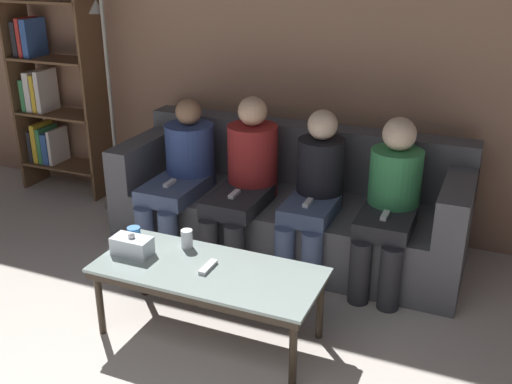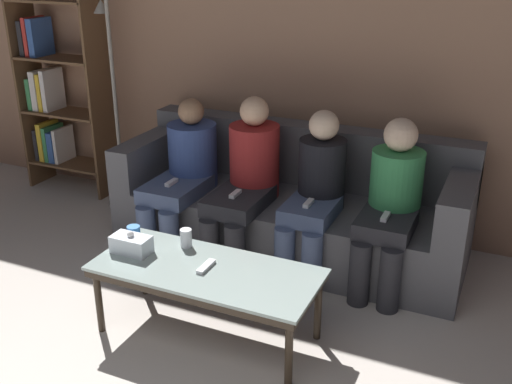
{
  "view_description": "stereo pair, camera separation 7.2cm",
  "coord_description": "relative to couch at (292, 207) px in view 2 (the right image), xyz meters",
  "views": [
    {
      "loc": [
        1.28,
        -0.43,
        2.01
      ],
      "look_at": [
        0.0,
        2.58,
        0.65
      ],
      "focal_mm": 42.0,
      "sensor_mm": 36.0,
      "label": 1
    },
    {
      "loc": [
        1.35,
        -0.41,
        2.01
      ],
      "look_at": [
        0.0,
        2.58,
        0.65
      ],
      "focal_mm": 42.0,
      "sensor_mm": 36.0,
      "label": 2
    }
  ],
  "objects": [
    {
      "name": "seated_person_right_end",
      "position": [
        0.72,
        -0.21,
        0.26
      ],
      "size": [
        0.32,
        0.64,
        1.06
      ],
      "color": "#28282D",
      "rests_on": "ground_plane"
    },
    {
      "name": "cup_near_right",
      "position": [
        -0.26,
        -1.01,
        0.17
      ],
      "size": [
        0.07,
        0.07,
        0.11
      ],
      "color": "silver",
      "rests_on": "coffee_table"
    },
    {
      "name": "standing_lamp",
      "position": [
        -1.52,
        0.13,
        0.83
      ],
      "size": [
        0.31,
        0.26,
        1.85
      ],
      "color": "gray",
      "rests_on": "ground_plane"
    },
    {
      "name": "coffee_table",
      "position": [
        -0.04,
        -1.18,
        0.07
      ],
      "size": [
        1.22,
        0.53,
        0.42
      ],
      "color": "#8C9E99",
      "rests_on": "ground_plane"
    },
    {
      "name": "wall_back",
      "position": [
        0.0,
        0.5,
        0.99
      ],
      "size": [
        12.0,
        0.06,
        2.6
      ],
      "color": "#9E755B",
      "rests_on": "ground_plane"
    },
    {
      "name": "cup_near_left",
      "position": [
        -0.56,
        -1.08,
        0.16
      ],
      "size": [
        0.08,
        0.08,
        0.1
      ],
      "color": "#3372BF",
      "rests_on": "coffee_table"
    },
    {
      "name": "tissue_box",
      "position": [
        -0.5,
        -1.19,
        0.16
      ],
      "size": [
        0.22,
        0.12,
        0.13
      ],
      "color": "silver",
      "rests_on": "coffee_table"
    },
    {
      "name": "couch",
      "position": [
        0.0,
        0.0,
        0.0
      ],
      "size": [
        2.39,
        0.86,
        0.83
      ],
      "color": "#515156",
      "rests_on": "ground_plane"
    },
    {
      "name": "seated_person_mid_right",
      "position": [
        0.24,
        -0.22,
        0.25
      ],
      "size": [
        0.31,
        0.63,
        1.06
      ],
      "color": "#47567A",
      "rests_on": "ground_plane"
    },
    {
      "name": "seated_person_mid_left",
      "position": [
        -0.24,
        -0.23,
        0.27
      ],
      "size": [
        0.34,
        0.73,
        1.09
      ],
      "color": "#28282D",
      "rests_on": "ground_plane"
    },
    {
      "name": "bookshelf",
      "position": [
        -2.27,
        0.27,
        0.55
      ],
      "size": [
        0.78,
        0.32,
        1.83
      ],
      "color": "brown",
      "rests_on": "ground_plane"
    },
    {
      "name": "game_remote",
      "position": [
        -0.04,
        -1.18,
        0.12
      ],
      "size": [
        0.04,
        0.15,
        0.02
      ],
      "color": "white",
      "rests_on": "coffee_table"
    },
    {
      "name": "seated_person_left_end",
      "position": [
        -0.72,
        -0.23,
        0.24
      ],
      "size": [
        0.35,
        0.73,
        1.03
      ],
      "color": "#47567A",
      "rests_on": "ground_plane"
    }
  ]
}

